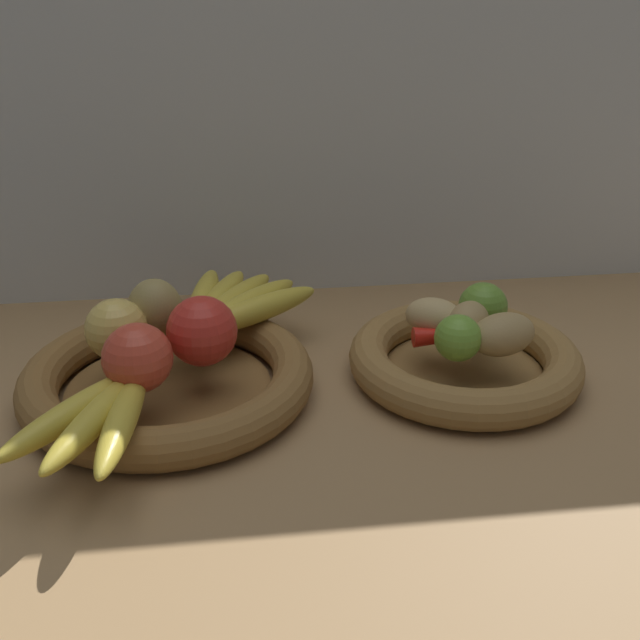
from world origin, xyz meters
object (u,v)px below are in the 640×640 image
at_px(apple_red_right, 202,331).
at_px(pear_brown, 155,310).
at_px(lime_near, 458,338).
at_px(banana_bunch_front, 100,414).
at_px(potato_oblong, 435,317).
at_px(fruit_bowl_right, 465,362).
at_px(potato_large, 469,325).
at_px(lime_far, 483,307).
at_px(potato_small, 503,334).
at_px(fruit_bowl_left, 168,380).
at_px(banana_bunch_back, 230,304).
at_px(apple_red_front, 138,358).
at_px(apple_golden_left, 116,329).
at_px(chili_pepper, 457,335).

distance_m(apple_red_right, pear_brown, 0.08).
bearing_deg(lime_near, banana_bunch_front, -166.64).
xyz_separation_m(potato_oblong, lime_near, (0.01, -0.06, 0.00)).
relative_size(fruit_bowl_right, banana_bunch_front, 1.36).
height_order(pear_brown, potato_oblong, pear_brown).
xyz_separation_m(potato_large, lime_far, (0.03, 0.04, 0.01)).
xyz_separation_m(potato_oblong, lime_far, (0.06, 0.01, 0.01)).
relative_size(apple_red_right, lime_far, 1.32).
bearing_deg(potato_small, fruit_bowl_left, 175.49).
relative_size(banana_bunch_front, banana_bunch_back, 0.99).
xyz_separation_m(potato_oblong, potato_small, (0.06, -0.06, 0.00)).
distance_m(fruit_bowl_right, lime_near, 0.07).
xyz_separation_m(apple_red_front, potato_small, (0.39, 0.03, -0.01)).
height_order(fruit_bowl_right, apple_red_right, apple_red_right).
bearing_deg(apple_golden_left, chili_pepper, -2.70).
bearing_deg(apple_red_front, potato_large, 8.95).
relative_size(potato_large, lime_near, 1.34).
height_order(fruit_bowl_right, potato_small, potato_small).
relative_size(fruit_bowl_left, chili_pepper, 3.20).
height_order(potato_oblong, chili_pepper, potato_oblong).
bearing_deg(potato_large, banana_bunch_front, -162.62).
bearing_deg(potato_small, apple_red_front, -175.93).
xyz_separation_m(fruit_bowl_left, potato_small, (0.37, -0.03, 0.05)).
bearing_deg(banana_bunch_back, fruit_bowl_left, -123.73).
xyz_separation_m(apple_golden_left, potato_large, (0.39, -0.02, -0.01)).
bearing_deg(apple_golden_left, fruit_bowl_right, -2.35).
distance_m(pear_brown, lime_far, 0.38).
relative_size(apple_golden_left, banana_bunch_front, 0.34).
bearing_deg(fruit_bowl_right, lime_near, -123.69).
xyz_separation_m(apple_golden_left, potato_small, (0.42, -0.05, -0.01)).
relative_size(banana_bunch_front, lime_far, 3.44).
bearing_deg(fruit_bowl_right, apple_red_front, -171.05).
xyz_separation_m(apple_golden_left, pear_brown, (0.04, 0.04, 0.00)).
relative_size(apple_golden_left, lime_near, 1.31).
height_order(potato_large, chili_pepper, potato_large).
bearing_deg(banana_bunch_back, lime_near, -30.60).
height_order(potato_large, lime_far, lime_far).
bearing_deg(apple_red_right, potato_oblong, 7.26).
bearing_deg(potato_large, apple_red_right, -178.40).
bearing_deg(apple_red_right, lime_far, 7.63).
distance_m(apple_red_front, banana_bunch_back, 0.19).
bearing_deg(potato_oblong, lime_far, 9.25).
distance_m(lime_near, lime_far, 0.09).
relative_size(apple_red_right, apple_red_front, 1.07).
bearing_deg(lime_near, pear_brown, 164.71).
height_order(apple_red_right, lime_near, apple_red_right).
distance_m(apple_red_right, banana_bunch_front, 0.15).
height_order(pear_brown, potato_small, pear_brown).
height_order(banana_bunch_back, potato_small, potato_small).
distance_m(banana_bunch_back, potato_large, 0.29).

